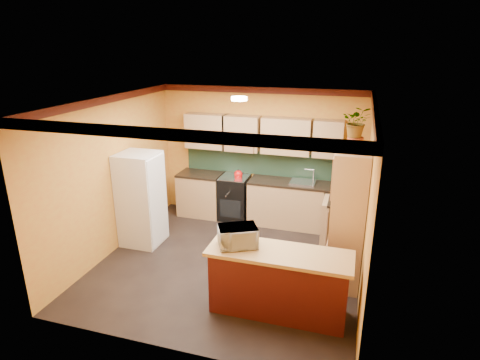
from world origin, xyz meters
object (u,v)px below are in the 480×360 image
fridge (141,199)px  breakfast_bar (278,284)px  microwave (238,236)px  base_cabinets_back (264,201)px  stove (234,198)px  pantry (348,218)px

fridge → breakfast_bar: fridge is taller
microwave → base_cabinets_back: bearing=68.8°
base_cabinets_back → stove: 0.63m
stove → pantry: size_ratio=0.43×
fridge → breakfast_bar: 3.12m
base_cabinets_back → microwave: (0.31, -2.83, 0.63)m
breakfast_bar → microwave: size_ratio=3.56×
stove → fridge: 2.02m
fridge → microwave: size_ratio=3.36×
stove → microwave: 3.05m
base_cabinets_back → fridge: size_ratio=2.15×
pantry → microwave: size_ratio=4.15×
stove → microwave: bearing=-71.6°
base_cabinets_back → pantry: (1.69, -1.75, 0.61)m
breakfast_bar → microwave: (-0.57, 0.00, 0.63)m
breakfast_bar → stove: bearing=118.1°
pantry → microwave: 1.75m
fridge → pantry: 3.61m
base_cabinets_back → fridge: bearing=-141.5°
fridge → breakfast_bar: bearing=-25.2°
base_cabinets_back → fridge: fridge is taller
microwave → fridge: bearing=121.9°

